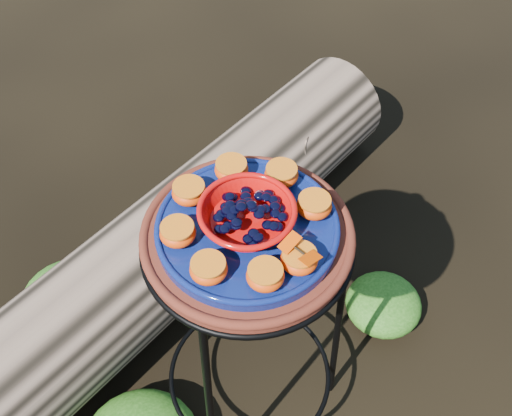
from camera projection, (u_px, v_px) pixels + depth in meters
ground at (250, 398)px, 1.73m from camera, size 60.00×60.00×0.00m
plant_stand at (249, 335)px, 1.46m from camera, size 0.44×0.44×0.70m
terracotta_saucer at (248, 238)px, 1.18m from camera, size 0.39×0.39×0.03m
cobalt_plate at (247, 229)px, 1.16m from camera, size 0.33×0.33×0.02m
red_bowl at (247, 217)px, 1.14m from camera, size 0.17×0.17×0.05m
glass_gems at (247, 205)px, 1.11m from camera, size 0.13×0.13×0.02m
orange_half_0 at (299, 259)px, 1.08m from camera, size 0.06×0.06×0.04m
orange_half_1 at (314, 206)px, 1.16m from camera, size 0.06×0.06×0.04m
orange_half_2 at (281, 175)px, 1.21m from camera, size 0.06×0.06×0.04m
orange_half_3 at (231, 170)px, 1.22m from camera, size 0.06×0.06×0.04m
orange_half_4 at (189, 192)px, 1.18m from camera, size 0.06×0.06×0.04m
orange_half_5 at (178, 233)px, 1.12m from camera, size 0.06×0.06×0.04m
orange_half_6 at (209, 269)px, 1.07m from camera, size 0.06×0.06×0.04m
orange_half_7 at (265, 276)px, 1.06m from camera, size 0.06×0.06×0.04m
butterfly at (300, 251)px, 1.06m from camera, size 0.09×0.06×0.01m
driftwood_log at (167, 249)px, 1.85m from camera, size 1.79×0.81×0.33m
foliage_right at (384, 303)px, 1.86m from camera, size 0.22×0.22×0.11m
foliage_back at (70, 300)px, 1.85m from camera, size 0.29×0.29×0.14m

